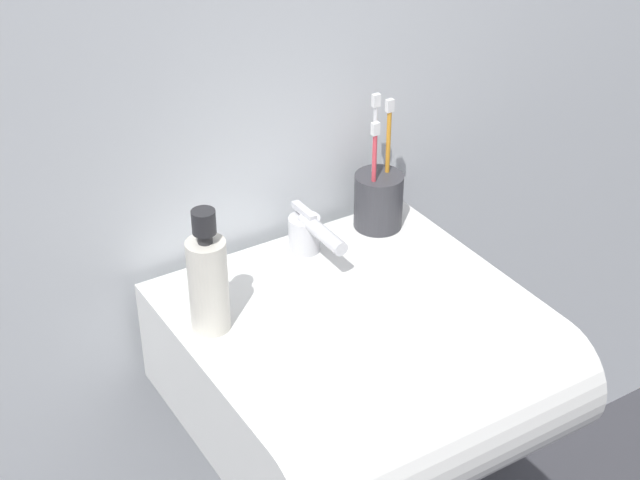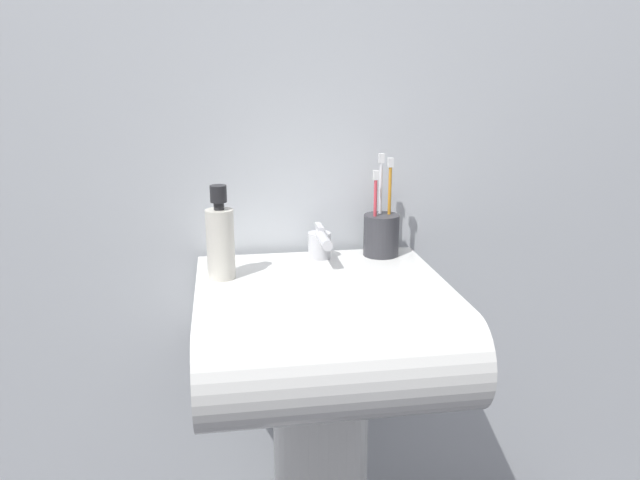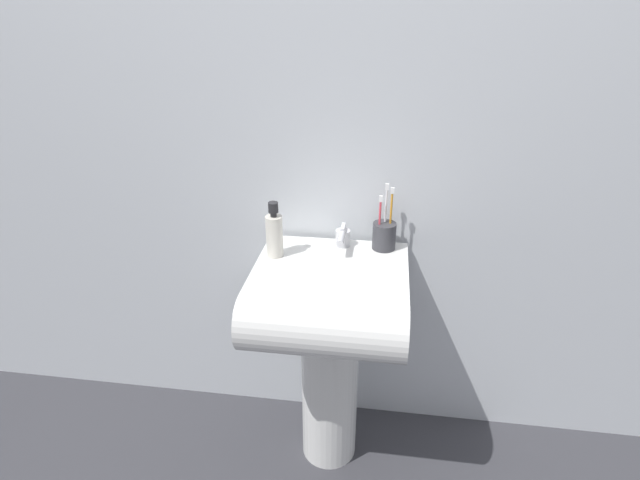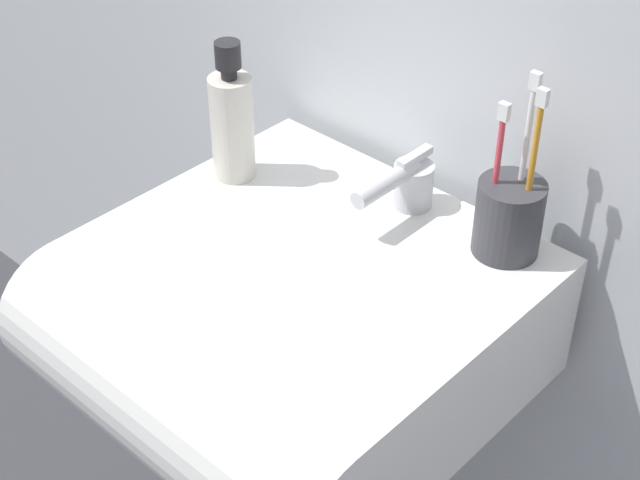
% 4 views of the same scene
% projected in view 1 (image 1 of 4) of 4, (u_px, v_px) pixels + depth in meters
% --- Properties ---
extents(sink_basin, '(0.48, 0.49, 0.17)m').
position_uv_depth(sink_basin, '(369.00, 372.00, 1.40)').
color(sink_basin, white).
rests_on(sink_basin, sink_pedestal).
extents(faucet, '(0.05, 0.13, 0.07)m').
position_uv_depth(faucet, '(309.00, 233.00, 1.49)').
color(faucet, silver).
rests_on(faucet, sink_basin).
extents(toothbrush_cup, '(0.08, 0.08, 0.22)m').
position_uv_depth(toothbrush_cup, '(378.00, 198.00, 1.55)').
color(toothbrush_cup, '#38383D').
rests_on(toothbrush_cup, sink_basin).
extents(soap_bottle, '(0.05, 0.05, 0.18)m').
position_uv_depth(soap_bottle, '(208.00, 280.00, 1.31)').
color(soap_bottle, silver).
rests_on(soap_bottle, sink_basin).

